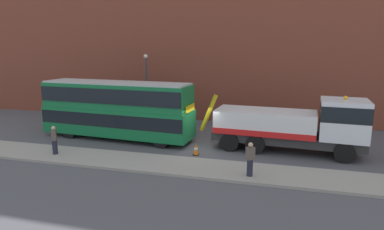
# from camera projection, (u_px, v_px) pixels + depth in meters

# --- Properties ---
(ground_plane) EXTENTS (120.00, 120.00, 0.00)m
(ground_plane) POSITION_uv_depth(u_px,v_px,m) (202.00, 146.00, 21.92)
(ground_plane) COLOR #4C4C51
(near_kerb) EXTENTS (60.00, 2.80, 0.15)m
(near_kerb) POSITION_uv_depth(u_px,v_px,m) (184.00, 166.00, 17.93)
(near_kerb) COLOR gray
(near_kerb) RESTS_ON ground_plane
(building_facade) EXTENTS (60.00, 1.50, 16.00)m
(building_facade) POSITION_uv_depth(u_px,v_px,m) (225.00, 27.00, 28.16)
(building_facade) COLOR brown
(building_facade) RESTS_ON ground_plane
(recovery_tow_truck) EXTENTS (10.22, 3.29, 3.67)m
(recovery_tow_truck) POSITION_uv_depth(u_px,v_px,m) (294.00, 124.00, 20.32)
(recovery_tow_truck) COLOR #2D2D2D
(recovery_tow_truck) RESTS_ON ground_plane
(double_decker_bus) EXTENTS (11.17, 3.36, 4.06)m
(double_decker_bus) POSITION_uv_depth(u_px,v_px,m) (117.00, 108.00, 23.33)
(double_decker_bus) COLOR #146B38
(double_decker_bus) RESTS_ON ground_plane
(pedestrian_onlooker) EXTENTS (0.43, 0.48, 1.71)m
(pedestrian_onlooker) POSITION_uv_depth(u_px,v_px,m) (54.00, 140.00, 19.64)
(pedestrian_onlooker) COLOR #232333
(pedestrian_onlooker) RESTS_ON near_kerb
(pedestrian_bystander) EXTENTS (0.48, 0.44, 1.71)m
(pedestrian_bystander) POSITION_uv_depth(u_px,v_px,m) (250.00, 160.00, 16.27)
(pedestrian_bystander) COLOR #232333
(pedestrian_bystander) RESTS_ON near_kerb
(traffic_cone_near_bus) EXTENTS (0.36, 0.36, 0.72)m
(traffic_cone_near_bus) POSITION_uv_depth(u_px,v_px,m) (196.00, 149.00, 20.05)
(traffic_cone_near_bus) COLOR orange
(traffic_cone_near_bus) RESTS_ON ground_plane
(street_lamp) EXTENTS (0.36, 0.36, 5.83)m
(street_lamp) POSITION_uv_depth(u_px,v_px,m) (146.00, 82.00, 28.65)
(street_lamp) COLOR #38383D
(street_lamp) RESTS_ON ground_plane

